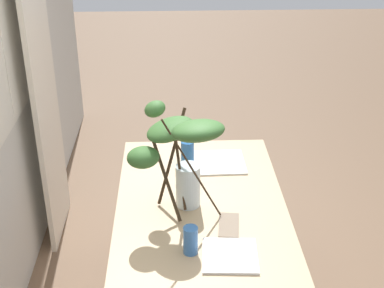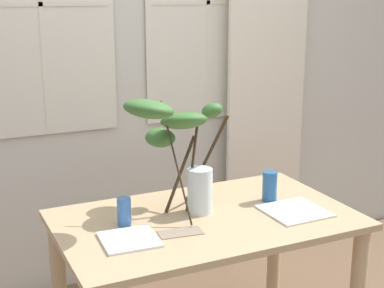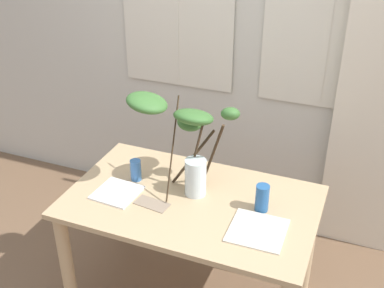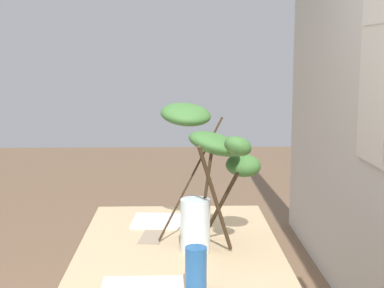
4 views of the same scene
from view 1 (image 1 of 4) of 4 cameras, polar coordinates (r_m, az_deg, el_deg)
name	(u,v)px [view 1 (image 1 of 4)]	position (r m, az deg, el deg)	size (l,w,h in m)	color
curtain_sheer_side	(40,61)	(3.35, -15.57, 8.35)	(0.55, 0.03, 2.36)	silver
dining_table	(201,226)	(2.74, 0.94, -8.55)	(1.35, 0.82, 0.74)	tan
vase_with_branches	(178,150)	(2.41, -1.50, -0.62)	(0.60, 0.46, 0.59)	silver
drinking_glass_blue_left	(191,240)	(2.32, -0.15, -10.00)	(0.06, 0.06, 0.13)	#386BAD
drinking_glass_blue_right	(187,154)	(2.95, -0.48, -1.04)	(0.07, 0.07, 0.15)	#235693
plate_square_left	(230,256)	(2.34, 3.98, -11.52)	(0.23, 0.23, 0.01)	white
plate_square_right	(220,162)	(3.01, 2.89, -1.91)	(0.28, 0.28, 0.01)	silver
napkin_folded	(229,225)	(2.52, 3.86, -8.40)	(0.19, 0.09, 0.00)	gray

